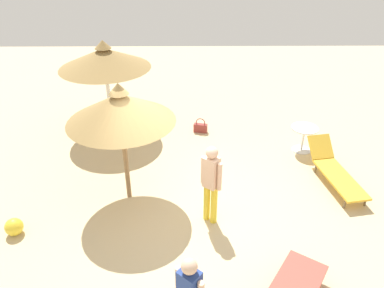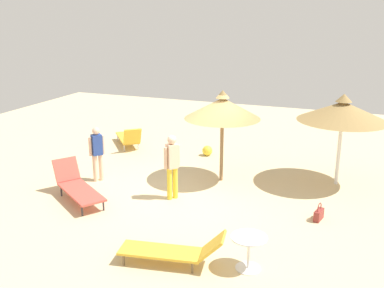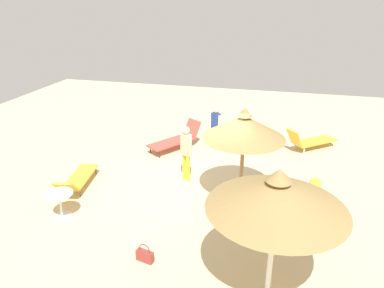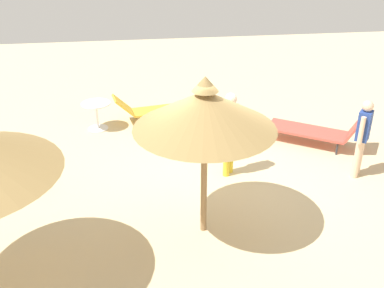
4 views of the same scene
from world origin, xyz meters
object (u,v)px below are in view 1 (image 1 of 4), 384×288
beach_ball (14,227)px  parasol_umbrella_center (120,108)px  handbag (200,127)px  side_table_round (304,135)px  lounge_chair_edge (335,170)px  parasol_umbrella_far_left (104,58)px  person_standing_near_left (211,180)px

beach_ball → parasol_umbrella_center: bearing=119.2°
handbag → beach_ball: 5.47m
handbag → side_table_round: (1.02, 2.63, 0.32)m
parasol_umbrella_center → lounge_chair_edge: parasol_umbrella_center is taller
parasol_umbrella_far_left → side_table_round: bearing=76.6°
parasol_umbrella_center → person_standing_near_left: bearing=65.6°
lounge_chair_edge → side_table_round: (-1.37, -0.36, 0.16)m
parasol_umbrella_far_left → beach_ball: parasol_umbrella_far_left is taller
person_standing_near_left → beach_ball: (0.35, -3.76, -0.81)m
side_table_round → handbag: bearing=-111.3°
lounge_chair_edge → person_standing_near_left: person_standing_near_left is taller
person_standing_near_left → beach_ball: size_ratio=5.00×
parasol_umbrella_center → beach_ball: (1.14, -2.03, -1.95)m
parasol_umbrella_far_left → handbag: parasol_umbrella_far_left is taller
lounge_chair_edge → side_table_round: lounge_chair_edge is taller
parasol_umbrella_far_left → side_table_round: size_ratio=3.71×
parasol_umbrella_far_left → person_standing_near_left: (3.91, 2.62, -1.12)m
person_standing_near_left → handbag: size_ratio=3.96×
parasol_umbrella_center → side_table_round: parasol_umbrella_center is taller
parasol_umbrella_far_left → lounge_chair_edge: size_ratio=1.22×
parasol_umbrella_center → side_table_round: (-1.89, 4.26, -1.66)m
side_table_round → beach_ball: 6.99m
person_standing_near_left → side_table_round: (-2.67, 2.54, -0.51)m
parasol_umbrella_far_left → beach_ball: bearing=-14.9°
parasol_umbrella_far_left → beach_ball: (4.26, -1.13, -1.93)m
handbag → person_standing_near_left: bearing=1.3°
parasol_umbrella_center → side_table_round: 4.95m
side_table_round → beach_ball: size_ratio=2.03×
parasol_umbrella_center → person_standing_near_left: size_ratio=1.54×
parasol_umbrella_far_left → lounge_chair_edge: (2.60, 5.53, -1.80)m
handbag → parasol_umbrella_center: bearing=-29.4°
handbag → lounge_chair_edge: bearing=51.3°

